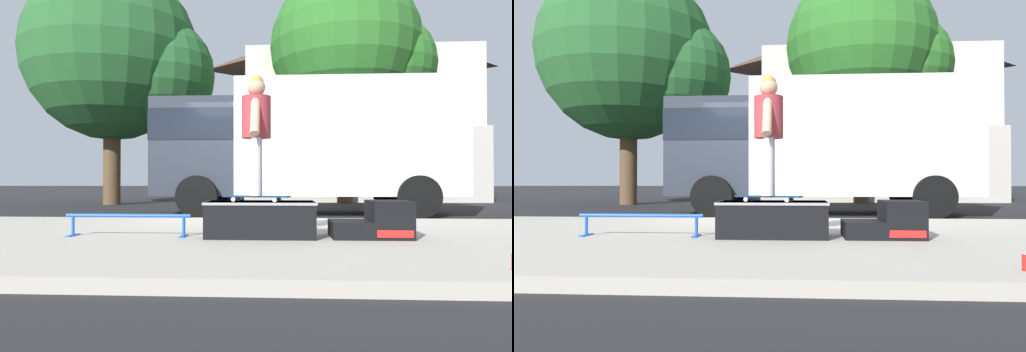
{
  "view_description": "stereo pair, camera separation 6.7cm",
  "coord_description": "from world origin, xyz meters",
  "views": [
    {
      "loc": [
        0.78,
        -8.45,
        0.77
      ],
      "look_at": [
        0.38,
        -1.28,
        0.86
      ],
      "focal_mm": 31.18,
      "sensor_mm": 36.0,
      "label": 1
    },
    {
      "loc": [
        0.85,
        -8.44,
        0.77
      ],
      "look_at": [
        0.38,
        -1.28,
        0.86
      ],
      "focal_mm": 31.18,
      "sensor_mm": 36.0,
      "label": 2
    }
  ],
  "objects": [
    {
      "name": "skate_box",
      "position": [
        0.54,
        -3.21,
        0.34
      ],
      "size": [
        1.28,
        0.69,
        0.42
      ],
      "color": "black",
      "rests_on": "sidewalk_slab"
    },
    {
      "name": "ground_plane",
      "position": [
        0.0,
        0.0,
        0.0
      ],
      "size": [
        140.0,
        140.0,
        0.0
      ],
      "primitive_type": "plane",
      "color": "black"
    },
    {
      "name": "kicker_ramp",
      "position": [
        1.89,
        -3.21,
        0.3
      ],
      "size": [
        0.9,
        0.62,
        0.43
      ],
      "color": "black",
      "rests_on": "sidewalk_slab"
    },
    {
      "name": "street_tree_neighbour",
      "position": [
        -4.53,
        6.09,
        4.87
      ],
      "size": [
        6.33,
        5.76,
        7.92
      ],
      "color": "brown",
      "rests_on": "ground"
    },
    {
      "name": "street_tree_main",
      "position": [
        3.36,
        7.49,
        5.42
      ],
      "size": [
        5.85,
        5.32,
        8.24
      ],
      "color": "brown",
      "rests_on": "ground"
    },
    {
      "name": "sidewalk_slab",
      "position": [
        0.0,
        -3.0,
        0.06
      ],
      "size": [
        50.0,
        5.0,
        0.12
      ],
      "primitive_type": "cube",
      "color": "#A8A093",
      "rests_on": "ground"
    },
    {
      "name": "box_truck",
      "position": [
        1.3,
        2.2,
        1.7
      ],
      "size": [
        6.91,
        2.63,
        3.05
      ],
      "color": "white",
      "rests_on": "ground"
    },
    {
      "name": "skateboard",
      "position": [
        0.49,
        -3.26,
        0.59
      ],
      "size": [
        0.81,
        0.39,
        0.07
      ],
      "color": "navy",
      "rests_on": "skate_box"
    },
    {
      "name": "house_behind",
      "position": [
        3.92,
        12.12,
        4.24
      ],
      "size": [
        9.54,
        8.22,
        8.4
      ],
      "color": "beige",
      "rests_on": "ground"
    },
    {
      "name": "grind_rail",
      "position": [
        -1.04,
        -3.26,
        0.32
      ],
      "size": [
        1.5,
        0.28,
        0.27
      ],
      "color": "blue",
      "rests_on": "sidewalk_slab"
    },
    {
      "name": "skater_kid",
      "position": [
        0.49,
        -3.26,
        1.44
      ],
      "size": [
        0.34,
        0.73,
        1.42
      ],
      "color": "silver",
      "rests_on": "skateboard"
    }
  ]
}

